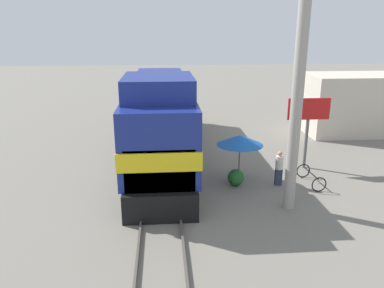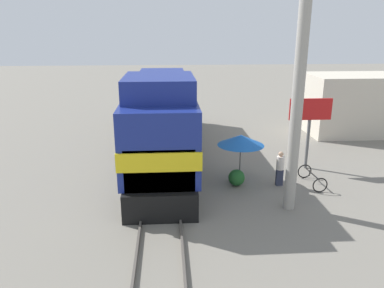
{
  "view_description": "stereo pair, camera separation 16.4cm",
  "coord_description": "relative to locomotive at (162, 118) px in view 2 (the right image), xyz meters",
  "views": [
    {
      "loc": [
        0.16,
        -15.19,
        6.72
      ],
      "look_at": [
        1.2,
        -2.12,
        2.69
      ],
      "focal_mm": 35.0,
      "sensor_mm": 36.0,
      "label": 1
    },
    {
      "loc": [
        0.33,
        -15.2,
        6.72
      ],
      "look_at": [
        1.2,
        -2.12,
        2.69
      ],
      "focal_mm": 35.0,
      "sensor_mm": 36.0,
      "label": 2
    }
  ],
  "objects": [
    {
      "name": "vendor_umbrella",
      "position": [
        3.58,
        -3.89,
        -0.16
      ],
      "size": [
        2.1,
        2.1,
        2.22
      ],
      "color": "#4C4C4C",
      "rests_on": "ground_plane"
    },
    {
      "name": "locomotive",
      "position": [
        0.0,
        0.0,
        0.0
      ],
      "size": [
        3.04,
        16.22,
        4.92
      ],
      "color": "black",
      "rests_on": "ground_plane"
    },
    {
      "name": "building_block_distant",
      "position": [
        13.97,
        4.17,
        -0.2
      ],
      "size": [
        8.55,
        4.16,
        3.89
      ],
      "primitive_type": "cube",
      "color": "beige",
      "rests_on": "ground_plane"
    },
    {
      "name": "utility_pole",
      "position": [
        5.01,
        -6.69,
        3.72
      ],
      "size": [
        1.8,
        0.43,
        11.62
      ],
      "color": "#9E998E",
      "rests_on": "ground_plane"
    },
    {
      "name": "person_bystander",
      "position": [
        5.27,
        -4.46,
        -1.29
      ],
      "size": [
        0.34,
        0.34,
        1.59
      ],
      "color": "#2D3347",
      "rests_on": "ground_plane"
    },
    {
      "name": "rail_near",
      "position": [
        -0.72,
        -4.54,
        -2.07
      ],
      "size": [
        0.08,
        35.74,
        0.15
      ],
      "primitive_type": "cube",
      "color": "#4C4742",
      "rests_on": "ground_plane"
    },
    {
      "name": "ground_plane",
      "position": [
        0.0,
        -4.54,
        -2.14
      ],
      "size": [
        120.0,
        120.0,
        0.0
      ],
      "primitive_type": "plane",
      "color": "slate"
    },
    {
      "name": "billboard_sign",
      "position": [
        7.24,
        -2.38,
        0.58
      ],
      "size": [
        2.09,
        0.12,
        3.55
      ],
      "color": "#595959",
      "rests_on": "ground_plane"
    },
    {
      "name": "rail_far",
      "position": [
        0.72,
        -4.54,
        -2.07
      ],
      "size": [
        0.08,
        35.74,
        0.15
      ],
      "primitive_type": "cube",
      "color": "#4C4742",
      "rests_on": "ground_plane"
    },
    {
      "name": "shrub_cluster",
      "position": [
        3.36,
        -4.35,
        -1.77
      ],
      "size": [
        0.74,
        0.74,
        0.74
      ],
      "primitive_type": "sphere",
      "color": "#236028",
      "rests_on": "ground_plane"
    },
    {
      "name": "bicycle",
      "position": [
        6.75,
        -4.52,
        -1.8
      ],
      "size": [
        0.75,
        1.74,
        0.67
      ],
      "rotation": [
        0.0,
        0.0,
        -3.09
      ],
      "color": "black",
      "rests_on": "ground_plane"
    }
  ]
}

